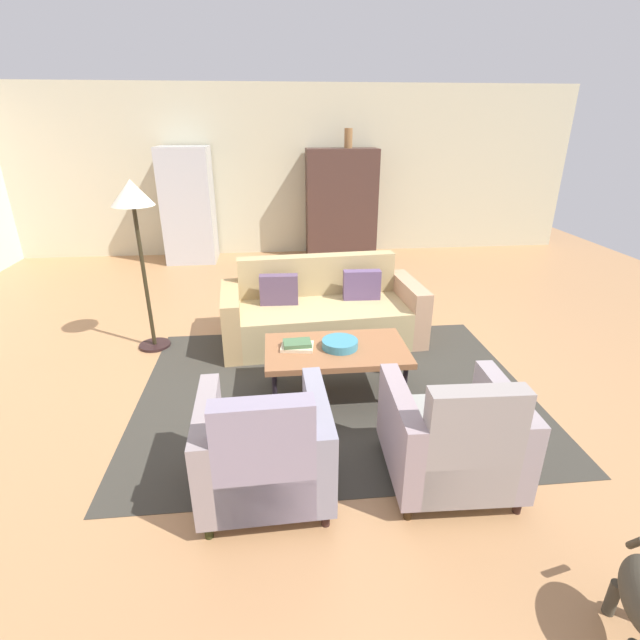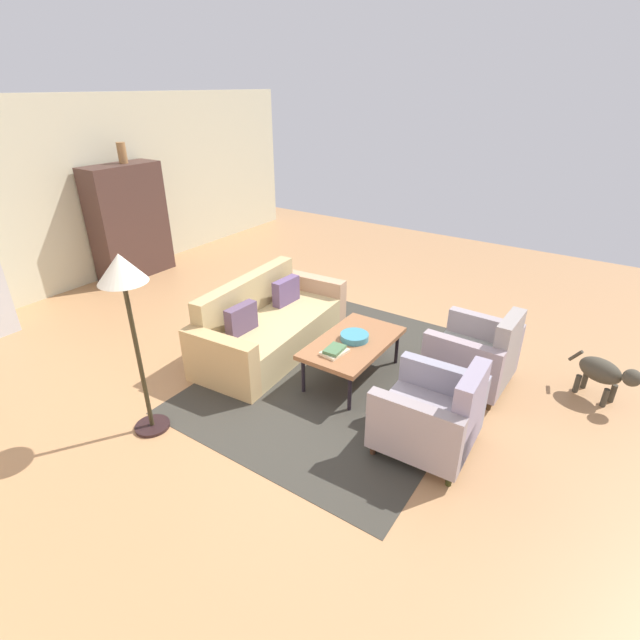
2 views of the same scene
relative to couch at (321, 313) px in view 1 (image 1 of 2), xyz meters
name	(u,v)px [view 1 (image 1 of 2)]	position (x,y,z in m)	size (l,w,h in m)	color
ground_plane	(324,362)	(-0.03, -0.59, -0.29)	(11.69, 11.69, 0.00)	#B07F52
wall_back	(297,172)	(-0.03, 3.79, 1.11)	(9.74, 0.12, 2.80)	beige
area_rug	(335,390)	(0.01, -1.14, -0.28)	(3.40, 2.60, 0.01)	#38352E
couch	(321,313)	(0.00, 0.00, 0.00)	(2.16, 1.05, 0.86)	tan
coffee_table	(336,352)	(0.01, -1.19, 0.13)	(1.20, 0.70, 0.45)	black
armchair_left	(265,453)	(-0.59, -2.35, 0.06)	(0.82, 0.82, 0.88)	#3A2317
armchair_right	(454,441)	(0.60, -2.35, 0.06)	(0.83, 0.83, 0.88)	#292C21
fruit_bowl	(340,344)	(0.04, -1.19, 0.20)	(0.30, 0.30, 0.07)	teal
book_stack	(297,345)	(-0.32, -1.16, 0.19)	(0.29, 0.23, 0.06)	beige
cabinet	(341,204)	(0.71, 3.45, 0.61)	(1.20, 0.51, 1.80)	#452D27
vase_tall	(348,138)	(0.81, 3.44, 1.67)	(0.13, 0.13, 0.31)	olive
refrigerator	(189,206)	(-1.86, 3.34, 0.64)	(0.80, 0.73, 1.85)	#B7BABF
floor_lamp	(134,209)	(-1.79, -0.06, 1.16)	(0.40, 0.40, 1.72)	black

